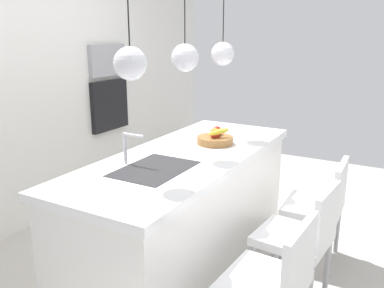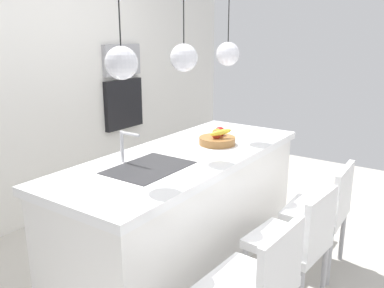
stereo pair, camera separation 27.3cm
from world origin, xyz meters
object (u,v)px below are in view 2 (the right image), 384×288
at_px(microwave, 121,60).
at_px(chair_middle, 296,240).
at_px(fruit_bowl, 218,139).
at_px(chair_near, 257,284).
at_px(chair_far, 323,209).
at_px(oven, 123,104).

xyz_separation_m(microwave, chair_middle, (-1.03, -2.49, -1.00)).
relative_size(fruit_bowl, microwave, 0.54).
bearing_deg(chair_middle, chair_near, 179.93).
distance_m(microwave, chair_middle, 2.87).
bearing_deg(microwave, chair_near, -122.79).
xyz_separation_m(microwave, chair_far, (-0.46, -2.49, -0.99)).
distance_m(oven, chair_middle, 2.74).
xyz_separation_m(fruit_bowl, chair_near, (-0.97, -0.84, -0.47)).
distance_m(fruit_bowl, chair_near, 1.36).
height_order(fruit_bowl, chair_far, fruit_bowl).
bearing_deg(chair_far, fruit_bowl, 102.04).
relative_size(oven, chair_far, 0.66).
xyz_separation_m(microwave, oven, (0.00, 0.00, -0.50)).
distance_m(microwave, chair_far, 2.72).
xyz_separation_m(fruit_bowl, chair_far, (0.18, -0.84, -0.46)).
relative_size(microwave, chair_middle, 0.64).
height_order(oven, chair_middle, oven).
relative_size(chair_near, chair_far, 1.00).
relative_size(fruit_bowl, oven, 0.52).
bearing_deg(oven, chair_far, -100.39).
relative_size(oven, chair_middle, 0.66).
relative_size(chair_near, chair_middle, 1.00).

